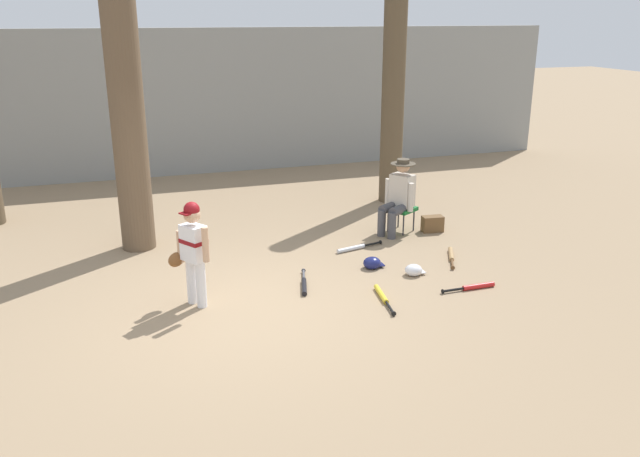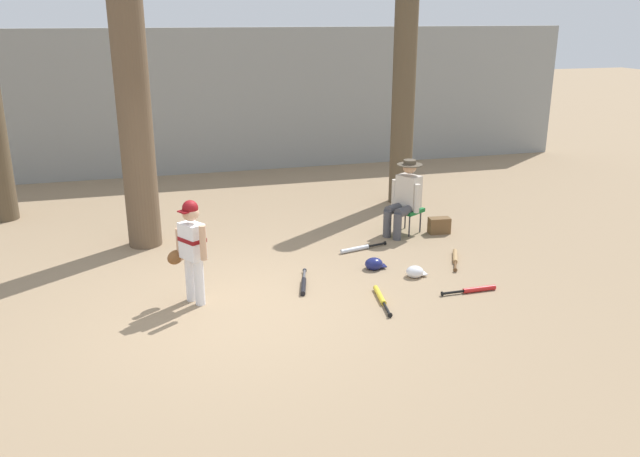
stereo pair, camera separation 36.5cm
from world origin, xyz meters
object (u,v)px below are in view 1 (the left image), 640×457
(seated_spectator, at_px, (399,195))
(bat_yellow_trainer, at_px, (382,296))
(folding_stool, at_px, (401,210))
(batting_helmet_navy, at_px, (372,263))
(bat_red_barrel, at_px, (474,287))
(tree_near_player, at_px, (121,48))
(young_ballplayer, at_px, (193,247))
(bat_aluminum_silver, at_px, (354,248))
(handbag_beside_stool, at_px, (432,224))
(bat_wood_tan, at_px, (451,256))
(batting_helmet_white, at_px, (414,270))
(bat_black_composite, at_px, (304,285))
(tree_behind_spectator, at_px, (393,107))

(seated_spectator, distance_m, bat_yellow_trainer, 2.70)
(folding_stool, distance_m, batting_helmet_navy, 1.75)
(seated_spectator, xyz_separation_m, bat_red_barrel, (-0.01, -2.41, -0.61))
(tree_near_player, xyz_separation_m, young_ballplayer, (0.53, -2.34, -2.18))
(folding_stool, relative_size, bat_aluminum_silver, 0.70)
(folding_stool, xyz_separation_m, bat_yellow_trainer, (-1.34, -2.36, -0.33))
(handbag_beside_stool, xyz_separation_m, bat_wood_tan, (-0.30, -1.17, -0.10))
(bat_yellow_trainer, bearing_deg, handbag_beside_stool, 50.05)
(seated_spectator, xyz_separation_m, batting_helmet_white, (-0.55, -1.72, -0.57))
(bat_black_composite, height_order, batting_helmet_white, batting_helmet_white)
(young_ballplayer, height_order, bat_wood_tan, young_ballplayer)
(tree_near_player, xyz_separation_m, batting_helmet_navy, (3.04, -1.91, -2.86))
(handbag_beside_stool, relative_size, bat_yellow_trainer, 0.41)
(young_ballplayer, relative_size, bat_red_barrel, 1.73)
(bat_black_composite, distance_m, batting_helmet_white, 1.54)
(tree_behind_spectator, relative_size, bat_black_composite, 5.43)
(tree_behind_spectator, height_order, young_ballplayer, tree_behind_spectator)
(tree_behind_spectator, height_order, bat_black_composite, tree_behind_spectator)
(batting_helmet_white, bearing_deg, bat_black_composite, 177.27)
(bat_aluminum_silver, bearing_deg, seated_spectator, 29.89)
(batting_helmet_white, bearing_deg, tree_behind_spectator, 70.99)
(bat_yellow_trainer, xyz_separation_m, batting_helmet_navy, (0.28, 1.00, 0.04))
(bat_wood_tan, xyz_separation_m, bat_yellow_trainer, (-1.53, -1.01, 0.00))
(bat_aluminum_silver, bearing_deg, tree_near_player, 159.52)
(bat_yellow_trainer, height_order, batting_helmet_navy, batting_helmet_navy)
(handbag_beside_stool, bearing_deg, tree_behind_spectator, 87.00)
(bat_black_composite, xyz_separation_m, bat_aluminum_silver, (1.13, 1.10, 0.00))
(seated_spectator, xyz_separation_m, bat_wood_tan, (0.27, -1.30, -0.61))
(young_ballplayer, bearing_deg, folding_stool, 26.71)
(seated_spectator, bearing_deg, bat_aluminum_silver, -150.11)
(bat_aluminum_silver, distance_m, batting_helmet_white, 1.25)
(handbag_beside_stool, bearing_deg, batting_helmet_white, -124.89)
(handbag_beside_stool, xyz_separation_m, bat_black_composite, (-2.65, -1.52, -0.10))
(handbag_beside_stool, relative_size, bat_aluminum_silver, 0.43)
(bat_black_composite, relative_size, bat_aluminum_silver, 0.99)
(seated_spectator, distance_m, batting_helmet_navy, 1.73)
(young_ballplayer, height_order, seated_spectator, young_ballplayer)
(folding_stool, xyz_separation_m, bat_black_composite, (-2.17, -1.70, -0.33))
(handbag_beside_stool, distance_m, bat_wood_tan, 1.21)
(young_ballplayer, bearing_deg, batting_helmet_navy, 9.93)
(young_ballplayer, distance_m, bat_aluminum_silver, 2.89)
(handbag_beside_stool, bearing_deg, folding_stool, 159.75)
(bat_wood_tan, bearing_deg, bat_aluminum_silver, 148.50)
(young_ballplayer, distance_m, batting_helmet_white, 3.02)
(folding_stool, xyz_separation_m, batting_helmet_navy, (-1.07, -1.36, -0.29))
(bat_red_barrel, bearing_deg, tree_behind_spectator, 80.81)
(young_ballplayer, relative_size, seated_spectator, 1.09)
(tree_near_player, height_order, seated_spectator, tree_near_player)
(folding_stool, bearing_deg, bat_red_barrel, -92.25)
(handbag_beside_stool, bearing_deg, bat_wood_tan, -104.38)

